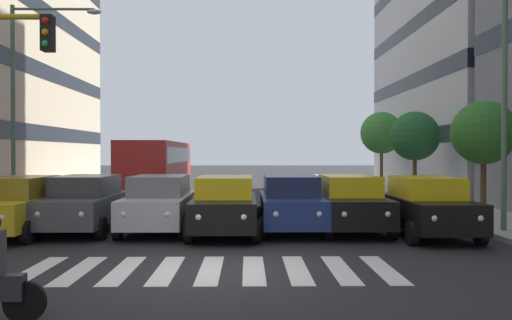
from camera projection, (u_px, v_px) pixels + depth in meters
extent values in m
plane|color=#262628|center=(210.00, 270.00, 11.18)|extent=(180.00, 180.00, 0.00)
cube|color=black|center=(474.00, 137.00, 33.79)|extent=(8.33, 18.18, 0.90)
cube|color=black|center=(474.00, 83.00, 33.74)|extent=(8.33, 18.18, 0.90)
cube|color=black|center=(475.00, 29.00, 33.69)|extent=(8.33, 18.18, 0.90)
cube|color=silver|center=(383.00, 269.00, 11.23)|extent=(0.45, 2.80, 0.01)
cube|color=silver|center=(340.00, 269.00, 11.22)|extent=(0.45, 2.80, 0.01)
cube|color=silver|center=(297.00, 269.00, 11.20)|extent=(0.45, 2.80, 0.01)
cube|color=silver|center=(254.00, 270.00, 11.19)|extent=(0.45, 2.80, 0.01)
cube|color=silver|center=(210.00, 270.00, 11.18)|extent=(0.45, 2.80, 0.01)
cube|color=silver|center=(167.00, 270.00, 11.16)|extent=(0.45, 2.80, 0.01)
cube|color=silver|center=(123.00, 270.00, 11.15)|extent=(0.45, 2.80, 0.01)
cube|color=silver|center=(79.00, 270.00, 11.13)|extent=(0.45, 2.80, 0.01)
cube|color=silver|center=(36.00, 270.00, 11.12)|extent=(0.45, 2.80, 0.01)
cube|color=black|center=(428.00, 212.00, 15.54)|extent=(1.80, 4.40, 0.80)
cube|color=yellow|center=(426.00, 187.00, 15.73)|extent=(1.58, 2.46, 0.60)
cylinder|color=black|center=(481.00, 233.00, 14.11)|extent=(0.22, 0.64, 0.64)
cylinder|color=black|center=(412.00, 233.00, 14.08)|extent=(0.22, 0.64, 0.64)
cylinder|color=black|center=(441.00, 219.00, 17.01)|extent=(0.22, 0.64, 0.64)
cylinder|color=black|center=(384.00, 220.00, 16.99)|extent=(0.22, 0.64, 0.64)
sphere|color=white|center=(480.00, 218.00, 13.40)|extent=(0.18, 0.18, 0.18)
sphere|color=white|center=(434.00, 218.00, 13.38)|extent=(0.18, 0.18, 0.18)
cube|color=black|center=(350.00, 209.00, 16.44)|extent=(1.80, 4.40, 0.80)
cube|color=yellow|center=(349.00, 185.00, 16.63)|extent=(1.58, 2.46, 0.60)
cylinder|color=black|center=(392.00, 228.00, 15.00)|extent=(0.22, 0.64, 0.64)
cylinder|color=black|center=(328.00, 229.00, 14.97)|extent=(0.22, 0.64, 0.64)
cylinder|color=black|center=(369.00, 216.00, 17.91)|extent=(0.22, 0.64, 0.64)
cylinder|color=black|center=(315.00, 216.00, 17.88)|extent=(0.22, 0.64, 0.64)
sphere|color=white|center=(387.00, 214.00, 14.29)|extent=(0.18, 0.18, 0.18)
sphere|color=white|center=(344.00, 214.00, 14.28)|extent=(0.18, 0.18, 0.18)
cube|color=navy|center=(291.00, 209.00, 16.47)|extent=(1.80, 4.40, 0.80)
cube|color=#1D2547|center=(290.00, 185.00, 16.66)|extent=(1.58, 2.46, 0.60)
cylinder|color=black|center=(327.00, 228.00, 15.04)|extent=(0.22, 0.64, 0.64)
cylinder|color=black|center=(263.00, 228.00, 15.01)|extent=(0.22, 0.64, 0.64)
cylinder|color=black|center=(314.00, 216.00, 17.94)|extent=(0.22, 0.64, 0.64)
cylinder|color=black|center=(260.00, 216.00, 17.91)|extent=(0.22, 0.64, 0.64)
sphere|color=white|center=(319.00, 214.00, 14.33)|extent=(0.18, 0.18, 0.18)
sphere|color=white|center=(276.00, 214.00, 14.31)|extent=(0.18, 0.18, 0.18)
cube|color=black|center=(225.00, 211.00, 15.81)|extent=(1.80, 4.40, 0.80)
cube|color=yellow|center=(225.00, 187.00, 16.00)|extent=(1.58, 2.46, 0.60)
cylinder|color=black|center=(256.00, 232.00, 14.38)|extent=(0.22, 0.64, 0.64)
cylinder|color=black|center=(189.00, 232.00, 14.35)|extent=(0.22, 0.64, 0.64)
cylinder|color=black|center=(255.00, 218.00, 17.28)|extent=(0.22, 0.64, 0.64)
cylinder|color=black|center=(199.00, 218.00, 17.25)|extent=(0.22, 0.64, 0.64)
sphere|color=white|center=(244.00, 217.00, 13.67)|extent=(0.18, 0.18, 0.18)
sphere|color=white|center=(198.00, 217.00, 13.65)|extent=(0.18, 0.18, 0.18)
cube|color=#B2B7BC|center=(159.00, 209.00, 16.41)|extent=(1.80, 4.40, 0.80)
cube|color=slate|center=(160.00, 185.00, 16.60)|extent=(1.58, 2.46, 0.60)
cylinder|color=black|center=(183.00, 229.00, 14.98)|extent=(0.22, 0.64, 0.64)
cylinder|color=black|center=(118.00, 229.00, 14.95)|extent=(0.22, 0.64, 0.64)
cylinder|color=black|center=(193.00, 216.00, 17.88)|extent=(0.22, 0.64, 0.64)
cylinder|color=black|center=(139.00, 216.00, 17.85)|extent=(0.22, 0.64, 0.64)
sphere|color=white|center=(167.00, 214.00, 14.27)|extent=(0.18, 0.18, 0.18)
sphere|color=white|center=(124.00, 214.00, 14.25)|extent=(0.18, 0.18, 0.18)
cube|color=#474C51|center=(84.00, 209.00, 16.42)|extent=(1.80, 4.40, 0.80)
cube|color=#343639|center=(86.00, 185.00, 16.61)|extent=(1.58, 2.46, 0.60)
cylinder|color=black|center=(101.00, 228.00, 14.99)|extent=(0.22, 0.64, 0.64)
cylinder|color=black|center=(36.00, 229.00, 14.96)|extent=(0.22, 0.64, 0.64)
cylinder|color=black|center=(125.00, 216.00, 17.89)|extent=(0.22, 0.64, 0.64)
cylinder|color=black|center=(70.00, 216.00, 17.86)|extent=(0.22, 0.64, 0.64)
sphere|color=white|center=(82.00, 214.00, 14.28)|extent=(0.18, 0.18, 0.18)
sphere|color=white|center=(38.00, 214.00, 14.26)|extent=(0.18, 0.18, 0.18)
cube|color=gold|center=(16.00, 211.00, 15.66)|extent=(1.80, 4.40, 0.80)
cube|color=olive|center=(19.00, 187.00, 15.85)|extent=(1.58, 2.46, 0.60)
cylinder|color=black|center=(27.00, 233.00, 14.23)|extent=(0.22, 0.64, 0.64)
cylinder|color=black|center=(64.00, 219.00, 17.13)|extent=(0.22, 0.64, 0.64)
cylinder|color=black|center=(7.00, 219.00, 17.10)|extent=(0.22, 0.64, 0.64)
sphere|color=white|center=(2.00, 218.00, 13.52)|extent=(0.18, 0.18, 0.18)
cube|color=red|center=(158.00, 165.00, 29.78)|extent=(2.50, 10.50, 2.50)
cube|color=black|center=(158.00, 155.00, 29.77)|extent=(2.52, 9.87, 0.80)
cylinder|color=black|center=(171.00, 192.00, 26.14)|extent=(0.28, 1.00, 1.00)
cylinder|color=black|center=(119.00, 192.00, 26.10)|extent=(0.28, 1.00, 1.00)
cylinder|color=black|center=(187.00, 184.00, 32.96)|extent=(0.28, 1.00, 1.00)
cylinder|color=black|center=(146.00, 184.00, 32.93)|extent=(0.28, 1.00, 1.00)
cylinder|color=black|center=(25.00, 302.00, 7.67)|extent=(0.60, 0.13, 0.60)
cube|color=black|center=(48.00, 33.00, 11.40)|extent=(0.24, 0.28, 0.76)
sphere|color=red|center=(45.00, 20.00, 11.24)|extent=(0.14, 0.14, 0.14)
sphere|color=orange|center=(45.00, 32.00, 11.25)|extent=(0.14, 0.14, 0.14)
sphere|color=green|center=(45.00, 43.00, 11.25)|extent=(0.14, 0.14, 0.14)
cylinder|color=#4C6B56|center=(504.00, 108.00, 15.77)|extent=(0.16, 0.16, 7.16)
cylinder|color=#4C6B56|center=(13.00, 108.00, 20.82)|extent=(0.16, 0.16, 7.96)
cylinder|color=#4C6B56|center=(53.00, 9.00, 20.79)|extent=(3.14, 0.10, 0.10)
ellipsoid|color=#B7BCC1|center=(94.00, 12.00, 20.82)|extent=(0.56, 0.28, 0.20)
cylinder|color=#513823|center=(483.00, 185.00, 18.81)|extent=(0.20, 0.20, 2.31)
sphere|color=#2D6B28|center=(484.00, 132.00, 18.78)|extent=(2.23, 2.23, 2.23)
cylinder|color=#513823|center=(415.00, 175.00, 26.40)|extent=(0.20, 0.20, 2.37)
sphere|color=#235B2D|center=(415.00, 136.00, 26.38)|extent=(2.41, 2.41, 2.41)
cylinder|color=#513823|center=(381.00, 167.00, 34.12)|extent=(0.20, 0.20, 2.73)
sphere|color=#387F33|center=(381.00, 133.00, 34.09)|extent=(2.66, 2.66, 2.66)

